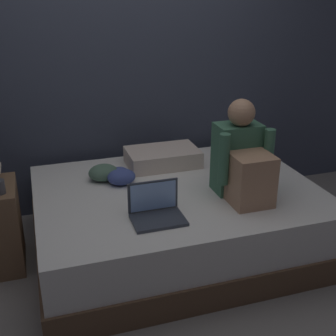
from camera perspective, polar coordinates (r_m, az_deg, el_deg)
name	(u,v)px	position (r m, az deg, el deg)	size (l,w,h in m)	color
ground_plane	(163,274)	(3.06, -0.69, -13.66)	(8.00, 8.00, 0.00)	gray
wall_back	(118,48)	(3.66, -6.52, 15.25)	(5.60, 0.10, 2.70)	#383D4C
bed	(177,218)	(3.22, 1.14, -6.56)	(2.00, 1.50, 0.48)	brown
person_sitting	(242,161)	(2.95, 9.65, 0.90)	(0.39, 0.44, 0.66)	#38664C
laptop	(156,210)	(2.70, -1.54, -5.48)	(0.32, 0.23, 0.22)	#333842
pillow	(163,157)	(3.49, -0.70, 1.41)	(0.56, 0.36, 0.13)	beige
clothes_pile	(113,174)	(3.22, -7.21, -0.81)	(0.32, 0.29, 0.12)	#4C6B56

